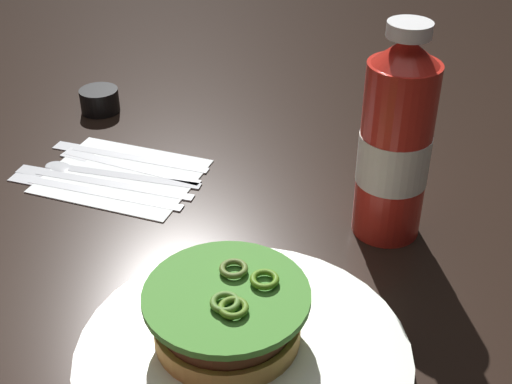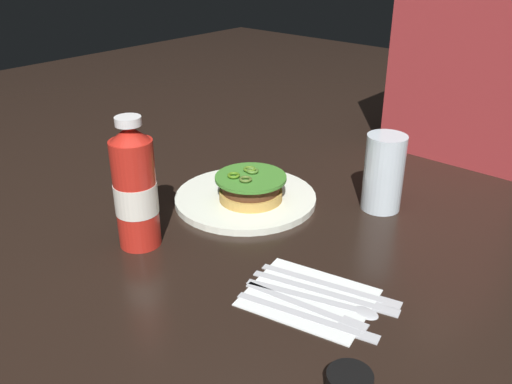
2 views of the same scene
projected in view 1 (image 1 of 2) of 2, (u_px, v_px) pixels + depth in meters
The scene contains 11 objects.
ground_plane at pixel (132, 289), 0.61m from camera, with size 3.00×3.00×0.00m, color black.
dinner_plate at pixel (243, 355), 0.53m from camera, with size 0.26×0.26×0.01m, color white.
burger_sandwich at pixel (227, 314), 0.53m from camera, with size 0.13×0.13×0.05m.
ketchup_bottle at pixel (395, 144), 0.63m from camera, with size 0.07×0.07×0.21m.
condiment_cup at pixel (100, 100), 0.90m from camera, with size 0.05×0.05×0.03m, color black.
napkin at pixel (122, 175), 0.77m from camera, with size 0.17×0.13×0.00m, color white.
table_knife at pixel (119, 153), 0.80m from camera, with size 0.20×0.06×0.00m.
fork_utensil at pixel (117, 161), 0.79m from camera, with size 0.18×0.04×0.00m.
spoon_utensil at pixel (98, 170), 0.77m from camera, with size 0.18×0.07×0.00m.
butter_knife at pixel (91, 178), 0.76m from camera, with size 0.21×0.07×0.00m.
steak_knife at pixel (82, 187), 0.74m from camera, with size 0.21×0.06×0.00m.
Camera 1 is at (-0.34, 0.34, 0.40)m, focal length 47.73 mm.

